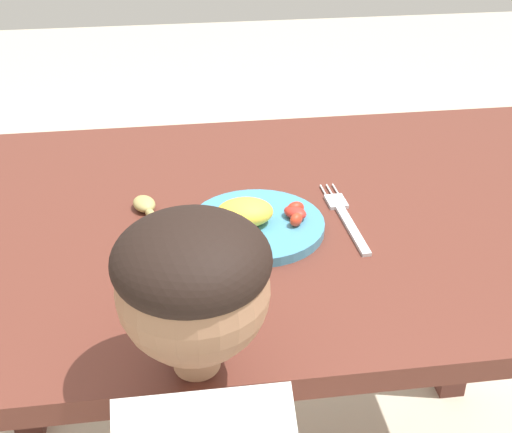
{
  "coord_description": "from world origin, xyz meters",
  "views": [
    {
      "loc": [
        -0.15,
        -0.97,
        1.32
      ],
      "look_at": [
        -0.03,
        -0.04,
        0.77
      ],
      "focal_mm": 48.7,
      "sensor_mm": 36.0,
      "label": 1
    }
  ],
  "objects": [
    {
      "name": "fork",
      "position": [
        0.12,
        -0.04,
        0.75
      ],
      "size": [
        0.03,
        0.23,
        0.01
      ],
      "rotation": [
        0.0,
        0.0,
        1.61
      ],
      "color": "silver",
      "rests_on": "dining_table"
    },
    {
      "name": "plate",
      "position": [
        -0.03,
        -0.05,
        0.77
      ],
      "size": [
        0.21,
        0.21,
        0.06
      ],
      "color": "teal",
      "rests_on": "dining_table"
    },
    {
      "name": "spoon",
      "position": [
        -0.18,
        -0.01,
        0.76
      ],
      "size": [
        0.1,
        0.22,
        0.02
      ],
      "rotation": [
        0.0,
        0.0,
        1.9
      ],
      "color": "tan",
      "rests_on": "dining_table"
    },
    {
      "name": "dining_table",
      "position": [
        0.0,
        0.0,
        0.63
      ],
      "size": [
        1.25,
        0.77,
        0.75
      ],
      "color": "#5B2B21",
      "rests_on": "ground_plane"
    }
  ]
}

